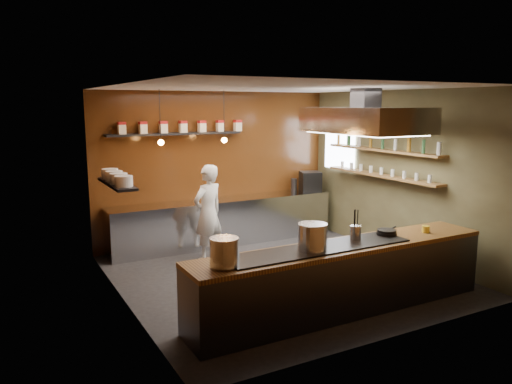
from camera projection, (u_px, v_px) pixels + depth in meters
floor at (281, 275)px, 8.11m from camera, size 5.00×5.00×0.00m
back_wall at (217, 167)px, 10.02m from camera, size 5.00×0.00×5.00m
left_wall at (122, 199)px, 6.68m from camera, size 0.00×5.00×5.00m
right_wall at (400, 174)px, 9.02m from camera, size 0.00×5.00×5.00m
ceiling at (282, 87)px, 7.59m from camera, size 5.00×5.00×0.00m
window_pane at (340, 145)px, 10.40m from camera, size 0.00×1.00×1.00m
prep_counter at (224, 221)px, 9.91m from camera, size 4.60×0.65×0.90m
pass_counter at (343, 278)px, 6.64m from camera, size 4.40×0.72×0.94m
tin_shelf at (176, 134)px, 9.35m from camera, size 2.60×0.26×0.04m
plate_shelf at (117, 184)px, 7.61m from camera, size 0.30×1.40×0.04m
bottle_shelf_upper at (382, 150)px, 9.14m from camera, size 0.26×2.80×0.04m
bottle_shelf_lower at (381, 175)px, 9.22m from camera, size 0.26×2.80×0.04m
extractor_hood at (365, 120)px, 7.94m from camera, size 1.20×2.00×0.72m
pendant_left at (161, 139)px, 8.56m from camera, size 0.10×0.10×0.95m
pendant_right at (224, 137)px, 9.12m from camera, size 0.10×0.10×0.95m
storage_tins at (183, 127)px, 9.40m from camera, size 2.43×0.13×0.22m
plate_stacks at (116, 177)px, 7.60m from camera, size 0.26×1.16×0.16m
bottles at (383, 142)px, 9.11m from camera, size 0.06×2.66×0.24m
wine_glasses at (381, 171)px, 9.20m from camera, size 0.07×2.37×0.13m
stockpot_large at (224, 252)px, 5.64m from camera, size 0.40×0.40×0.33m
stockpot_small at (312, 237)px, 6.23m from camera, size 0.48×0.48×0.34m
utensil_crock at (356, 233)px, 6.74m from camera, size 0.15×0.15×0.19m
frying_pan at (387, 232)px, 7.01m from camera, size 0.43×0.28×0.07m
butter_jar at (426, 229)px, 7.20m from camera, size 0.11×0.11×0.10m
espresso_machine at (310, 181)px, 10.75m from camera, size 0.52×0.51×0.42m
chef at (208, 213)px, 8.78m from camera, size 0.73×0.61×1.72m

